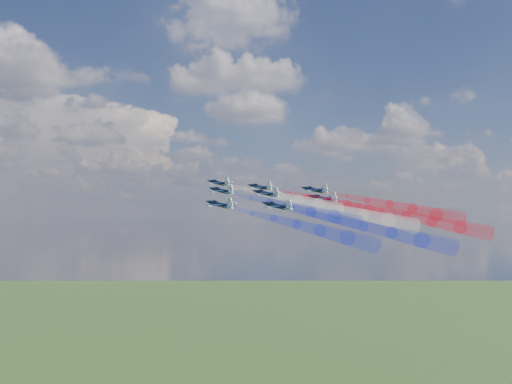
{
  "coord_description": "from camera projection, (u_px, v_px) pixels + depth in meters",
  "views": [
    {
      "loc": [
        -22.57,
        -161.24,
        119.42
      ],
      "look_at": [
        10.08,
        14.96,
        126.16
      ],
      "focal_mm": 39.69,
      "sensor_mm": 36.0,
      "label": 1
    }
  ],
  "objects": [
    {
      "name": "jet_outer_right",
      "position": [
        315.0,
        190.0,
        188.36
      ],
      "size": [
        14.9,
        15.86,
        6.37
      ],
      "primitive_type": null,
      "rotation": [
        0.18,
        -0.1,
        0.58
      ],
      "color": "black"
    },
    {
      "name": "trail_rear_left",
      "position": [
        364.0,
        226.0,
        135.79
      ],
      "size": [
        29.36,
        40.78,
        12.73
      ],
      "primitive_type": null,
      "rotation": [
        0.18,
        -0.1,
        0.58
      ],
      "color": "#1729CB"
    },
    {
      "name": "trail_outer_right",
      "position": [
        389.0,
        204.0,
        168.26
      ],
      "size": [
        29.36,
        40.78,
        12.73
      ],
      "primitive_type": null,
      "rotation": [
        0.18,
        -0.1,
        0.58
      ],
      "color": "red"
    },
    {
      "name": "jet_outer_left",
      "position": [
        220.0,
        205.0,
        158.4
      ],
      "size": [
        14.9,
        15.86,
        6.37
      ],
      "primitive_type": null,
      "rotation": [
        0.18,
        -0.1,
        0.58
      ],
      "color": "black"
    },
    {
      "name": "trail_inner_right",
      "position": [
        327.0,
        201.0,
        171.22
      ],
      "size": [
        29.36,
        40.78,
        12.73
      ],
      "primitive_type": null,
      "rotation": [
        0.18,
        -0.1,
        0.58
      ],
      "color": "red"
    },
    {
      "name": "trail_inner_left",
      "position": [
        289.0,
        206.0,
        155.93
      ],
      "size": [
        29.36,
        40.78,
        12.73
      ],
      "primitive_type": null,
      "rotation": [
        0.18,
        -0.1,
        0.58
      ],
      "color": "#1729CB"
    },
    {
      "name": "jet_center_third",
      "position": [
        266.0,
        193.0,
        174.62
      ],
      "size": [
        14.9,
        15.86,
        6.37
      ],
      "primitive_type": null,
      "rotation": [
        0.18,
        -0.1,
        0.58
      ],
      "color": "black"
    },
    {
      "name": "jet_inner_right",
      "position": [
        260.0,
        187.0,
        191.31
      ],
      "size": [
        14.9,
        15.86,
        6.37
      ],
      "primitive_type": null,
      "rotation": [
        0.18,
        -0.1,
        0.58
      ],
      "color": "black"
    },
    {
      "name": "trail_center_third",
      "position": [
        340.0,
        210.0,
        154.52
      ],
      "size": [
        29.36,
        40.78,
        12.73
      ],
      "primitive_type": null,
      "rotation": [
        0.18,
        -0.1,
        0.58
      ],
      "color": "white"
    },
    {
      "name": "trail_rear_right",
      "position": [
        406.0,
        216.0,
        152.12
      ],
      "size": [
        29.36,
        40.78,
        12.73
      ],
      "primitive_type": null,
      "rotation": [
        0.18,
        -0.1,
        0.58
      ],
      "color": "red"
    },
    {
      "name": "jet_rear_left",
      "position": [
        278.0,
        206.0,
        155.89
      ],
      "size": [
        14.9,
        15.86,
        6.37
      ],
      "primitive_type": null,
      "rotation": [
        0.18,
        -0.1,
        0.58
      ],
      "color": "black"
    },
    {
      "name": "jet_lead",
      "position": [
        219.0,
        183.0,
        193.83
      ],
      "size": [
        14.9,
        15.86,
        6.37
      ],
      "primitive_type": null,
      "rotation": [
        0.18,
        -0.1,
        0.58
      ],
      "color": "black"
    },
    {
      "name": "trail_outer_left",
      "position": [
        296.0,
        224.0,
        138.31
      ],
      "size": [
        29.36,
        40.78,
        12.73
      ],
      "primitive_type": null,
      "rotation": [
        0.18,
        -0.1,
        0.58
      ],
      "color": "#1729CB"
    },
    {
      "name": "jet_rear_right",
      "position": [
        323.0,
        199.0,
        172.22
      ],
      "size": [
        14.9,
        15.86,
        6.37
      ],
      "primitive_type": null,
      "rotation": [
        0.18,
        -0.1,
        0.58
      ],
      "color": "black"
    },
    {
      "name": "jet_inner_left",
      "position": [
        222.0,
        191.0,
        176.03
      ],
      "size": [
        14.9,
        15.86,
        6.37
      ],
      "primitive_type": null,
      "rotation": [
        0.18,
        -0.1,
        0.58
      ],
      "color": "black"
    },
    {
      "name": "trail_lead",
      "position": [
        279.0,
        196.0,
        173.73
      ],
      "size": [
        29.36,
        40.78,
        12.73
      ],
      "primitive_type": null,
      "rotation": [
        0.18,
        -0.1,
        0.58
      ],
      "color": "white"
    }
  ]
}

